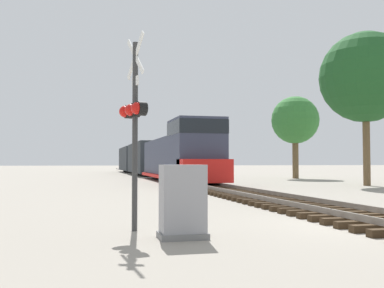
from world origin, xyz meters
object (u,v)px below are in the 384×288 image
object	(u,v)px
crossing_signal_near	(134,116)
tree_mid_background	(295,121)
relay_cabinet	(183,202)
tree_far_right	(365,77)
freight_train	(149,159)

from	to	relation	value
crossing_signal_near	tree_mid_background	world-z (taller)	tree_mid_background
relay_cabinet	tree_far_right	distance (m)	23.36
crossing_signal_near	tree_mid_background	bearing A→B (deg)	131.71
freight_train	crossing_signal_near	world-z (taller)	crossing_signal_near
freight_train	relay_cabinet	world-z (taller)	freight_train
freight_train	relay_cabinet	xyz separation A→B (m)	(-4.86, -39.35, -1.18)
relay_cabinet	tree_far_right	bearing A→B (deg)	46.74
crossing_signal_near	tree_far_right	xyz separation A→B (m)	(16.27, 15.25, 4.39)
crossing_signal_near	tree_far_right	size ratio (longest dim) A/B	0.44
relay_cabinet	tree_mid_background	world-z (taller)	tree_mid_background
relay_cabinet	tree_far_right	size ratio (longest dim) A/B	0.15
crossing_signal_near	relay_cabinet	bearing A→B (deg)	19.72
freight_train	relay_cabinet	distance (m)	39.67
crossing_signal_near	tree_mid_background	xyz separation A→B (m)	(17.70, 27.93, 2.83)
tree_far_right	tree_mid_background	size ratio (longest dim) A/B	1.30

